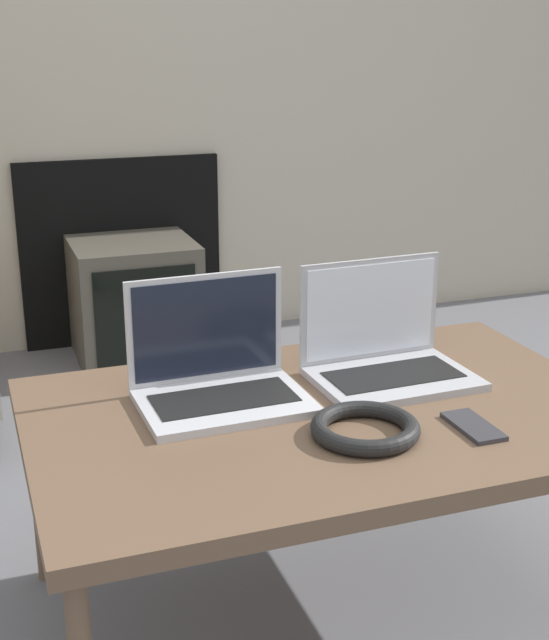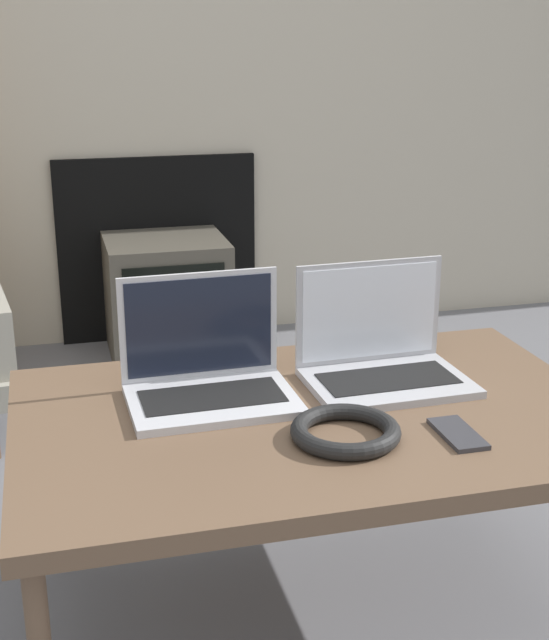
{
  "view_description": "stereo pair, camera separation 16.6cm",
  "coord_description": "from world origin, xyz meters",
  "px_view_note": "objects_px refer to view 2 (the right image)",
  "views": [
    {
      "loc": [
        -0.63,
        -1.18,
        1.16
      ],
      "look_at": [
        0.0,
        0.56,
        0.55
      ],
      "focal_mm": 50.0,
      "sensor_mm": 36.0,
      "label": 1
    },
    {
      "loc": [
        -0.47,
        -1.23,
        1.16
      ],
      "look_at": [
        0.0,
        0.56,
        0.55
      ],
      "focal_mm": 50.0,
      "sensor_mm": 36.0,
      "label": 2
    }
  ],
  "objects_px": {
    "headphones": "(346,431)",
    "phone": "(458,434)",
    "tv": "(167,297)",
    "laptop_right": "(381,355)",
    "laptop_left": "(207,372)"
  },
  "relations": [
    {
      "from": "headphones",
      "to": "tv",
      "type": "relative_size",
      "value": 0.45
    },
    {
      "from": "laptop_right",
      "to": "laptop_left",
      "type": "bearing_deg",
      "value": 178.24
    },
    {
      "from": "laptop_left",
      "to": "phone",
      "type": "relative_size",
      "value": 2.44
    },
    {
      "from": "laptop_left",
      "to": "tv",
      "type": "xyz_separation_m",
      "value": [
        0.12,
        1.51,
        -0.3
      ]
    },
    {
      "from": "laptop_right",
      "to": "phone",
      "type": "distance_m",
      "value": 0.3
    },
    {
      "from": "laptop_right",
      "to": "tv",
      "type": "distance_m",
      "value": 1.55
    },
    {
      "from": "laptop_left",
      "to": "tv",
      "type": "bearing_deg",
      "value": 84.03
    },
    {
      "from": "tv",
      "to": "phone",
      "type": "bearing_deg",
      "value": -81.24
    },
    {
      "from": "laptop_left",
      "to": "headphones",
      "type": "relative_size",
      "value": 1.66
    },
    {
      "from": "laptop_right",
      "to": "phone",
      "type": "height_order",
      "value": "laptop_right"
    },
    {
      "from": "headphones",
      "to": "phone",
      "type": "xyz_separation_m",
      "value": [
        0.2,
        -0.04,
        -0.01
      ]
    },
    {
      "from": "phone",
      "to": "tv",
      "type": "height_order",
      "value": "phone"
    },
    {
      "from": "laptop_left",
      "to": "phone",
      "type": "height_order",
      "value": "laptop_left"
    },
    {
      "from": "laptop_left",
      "to": "headphones",
      "type": "xyz_separation_m",
      "value": [
        0.2,
        -0.25,
        -0.04
      ]
    },
    {
      "from": "phone",
      "to": "laptop_right",
      "type": "bearing_deg",
      "value": 97.16
    }
  ]
}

